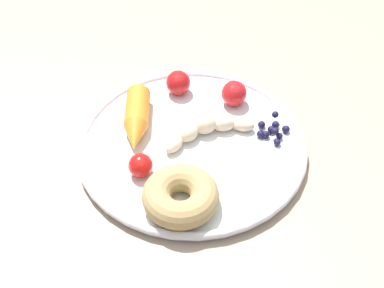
{
  "coord_description": "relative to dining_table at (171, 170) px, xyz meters",
  "views": [
    {
      "loc": [
        -0.59,
        -0.12,
        1.33
      ],
      "look_at": [
        -0.03,
        -0.04,
        0.74
      ],
      "focal_mm": 52.96,
      "sensor_mm": 36.0,
      "label": 1
    }
  ],
  "objects": [
    {
      "name": "dining_table",
      "position": [
        0.0,
        0.0,
        0.0
      ],
      "size": [
        1.28,
        0.79,
        0.73
      ],
      "color": "tan",
      "rests_on": "ground_plane"
    },
    {
      "name": "carrot_orange",
      "position": [
        -0.01,
        0.05,
        0.11
      ],
      "size": [
        0.12,
        0.05,
        0.04
      ],
      "color": "orange",
      "rests_on": "plate"
    },
    {
      "name": "tomato_near",
      "position": [
        0.07,
        -0.09,
        0.12
      ],
      "size": [
        0.04,
        0.04,
        0.04
      ],
      "primitive_type": "sphere",
      "color": "red",
      "rests_on": "plate"
    },
    {
      "name": "tomato_mid",
      "position": [
        0.08,
        0.0,
        0.12
      ],
      "size": [
        0.04,
        0.04,
        0.04
      ],
      "primitive_type": "sphere",
      "color": "red",
      "rests_on": "plate"
    },
    {
      "name": "donut",
      "position": [
        -0.14,
        -0.04,
        0.11
      ],
      "size": [
        0.14,
        0.14,
        0.04
      ],
      "primitive_type": "torus",
      "rotation": [
        0.0,
        0.0,
        0.79
      ],
      "color": "tan",
      "rests_on": "plate"
    },
    {
      "name": "plate",
      "position": [
        -0.03,
        -0.04,
        0.09
      ],
      "size": [
        0.33,
        0.33,
        0.02
      ],
      "color": "white",
      "rests_on": "dining_table"
    },
    {
      "name": "tomato_far",
      "position": [
        -0.1,
        0.02,
        0.11
      ],
      "size": [
        0.03,
        0.03,
        0.03
      ],
      "primitive_type": "sphere",
      "color": "red",
      "rests_on": "plate"
    },
    {
      "name": "blueberry_pile",
      "position": [
        0.01,
        -0.15,
        0.1
      ],
      "size": [
        0.06,
        0.05,
        0.02
      ],
      "color": "#191638",
      "rests_on": "plate"
    },
    {
      "name": "banana",
      "position": [
        -0.01,
        -0.06,
        0.11
      ],
      "size": [
        0.09,
        0.13,
        0.03
      ],
      "color": "beige",
      "rests_on": "plate"
    }
  ]
}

